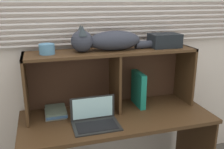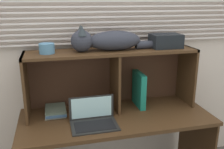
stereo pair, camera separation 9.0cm
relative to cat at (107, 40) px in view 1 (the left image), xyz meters
name	(u,v)px [view 1 (the left image)]	position (x,y,z in m)	size (l,w,h in m)	color
back_panel_with_blinds	(105,41)	(0.04, 0.21, -0.04)	(4.40, 0.08, 2.50)	beige
desk	(117,129)	(0.04, -0.15, -0.72)	(1.54, 0.63, 0.71)	#442C18
hutch_shelf_unit	(111,68)	(0.05, 0.04, -0.24)	(1.40, 0.32, 0.51)	#442C18
cat	(107,40)	(0.00, 0.00, 0.00)	(0.75, 0.19, 0.21)	#2D303B
laptop	(95,120)	(-0.16, -0.25, -0.55)	(0.35, 0.24, 0.20)	black
binder_upright	(138,89)	(0.29, 0.00, -0.44)	(0.05, 0.24, 0.30)	#187865
book_stack	(56,112)	(-0.43, 0.00, -0.57)	(0.17, 0.24, 0.05)	gray
small_basket	(47,49)	(-0.47, 0.00, -0.04)	(0.12, 0.12, 0.08)	teal
storage_box	(165,40)	(0.51, 0.00, -0.02)	(0.25, 0.18, 0.12)	black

